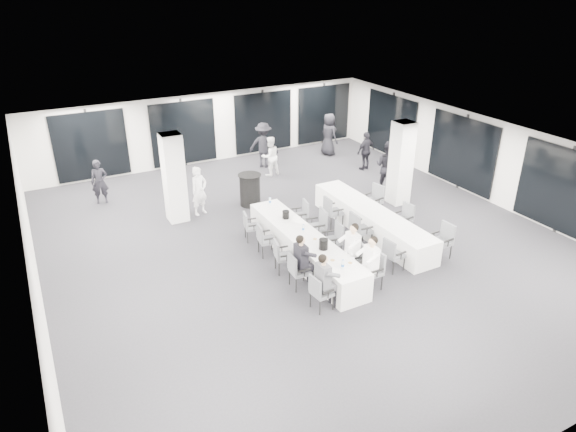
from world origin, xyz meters
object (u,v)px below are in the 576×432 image
(chair_main_left_far, at_px, (250,225))
(chair_side_left_mid, at_px, (359,228))
(chair_side_right_far, at_px, (375,198))
(standing_guest_c, at_px, (264,142))
(chair_main_left_second, at_px, (297,269))
(chair_main_left_fourth, at_px, (264,238))
(standing_guest_h, at_px, (387,163))
(standing_guest_a, at_px, (199,188))
(standing_guest_g, at_px, (99,179))
(ice_bucket_far, at_px, (286,215))
(banquet_table_side, at_px, (371,221))
(cocktail_table, at_px, (250,190))
(chair_main_right_near, at_px, (374,268))
(chair_side_left_near, at_px, (392,253))
(chair_main_left_mid, at_px, (281,254))
(chair_side_right_near, at_px, (443,238))
(chair_main_right_mid, at_px, (334,238))
(chair_main_right_second, at_px, (356,256))
(standing_guest_d, at_px, (366,148))
(standing_guest_b, at_px, (270,154))
(ice_bucket_near, at_px, (323,244))
(chair_side_left_far, at_px, (332,210))
(chair_side_right_mid, at_px, (405,217))
(chair_main_right_fourth, at_px, (318,224))
(chair_main_right_far, at_px, (301,214))
(chair_main_left_near, at_px, (319,291))
(banquet_table_main, at_px, (304,247))
(standing_guest_e, at_px, (329,132))

(chair_main_left_far, height_order, chair_side_left_mid, chair_side_left_mid)
(chair_side_right_far, xyz_separation_m, standing_guest_c, (-1.16, 5.78, 0.44))
(chair_main_left_second, relative_size, chair_side_left_mid, 0.89)
(chair_main_left_fourth, xyz_separation_m, standing_guest_h, (5.85, 2.16, 0.50))
(standing_guest_a, bearing_deg, standing_guest_g, 118.16)
(chair_side_right_far, relative_size, ice_bucket_far, 4.46)
(banquet_table_side, relative_size, cocktail_table, 4.63)
(chair_main_left_far, distance_m, chair_main_right_near, 4.07)
(chair_side_left_near, bearing_deg, cocktail_table, -169.80)
(chair_main_left_mid, height_order, standing_guest_g, standing_guest_g)
(chair_main_left_second, height_order, chair_side_right_near, chair_side_right_near)
(chair_main_right_near, distance_m, standing_guest_h, 6.45)
(standing_guest_c, bearing_deg, chair_main_right_mid, 118.07)
(chair_main_right_second, relative_size, chair_side_left_mid, 0.85)
(banquet_table_side, height_order, standing_guest_d, standing_guest_d)
(standing_guest_a, bearing_deg, standing_guest_d, -12.59)
(chair_side_left_near, bearing_deg, chair_main_left_mid, -121.78)
(standing_guest_b, height_order, ice_bucket_near, standing_guest_b)
(chair_side_left_far, xyz_separation_m, ice_bucket_near, (-1.68, -2.25, 0.33))
(chair_main_left_fourth, relative_size, chair_side_right_mid, 0.98)
(chair_side_right_mid, distance_m, standing_guest_g, 10.03)
(chair_side_left_far, bearing_deg, standing_guest_c, 178.01)
(chair_side_left_far, distance_m, ice_bucket_near, 2.83)
(chair_main_right_fourth, xyz_separation_m, chair_side_right_far, (2.57, 0.77, -0.01))
(banquet_table_side, distance_m, chair_side_left_near, 2.19)
(chair_main_right_far, relative_size, chair_side_left_mid, 0.89)
(chair_main_right_second, height_order, chair_main_right_mid, chair_main_right_mid)
(chair_side_left_far, distance_m, ice_bucket_far, 1.73)
(chair_side_right_near, xyz_separation_m, standing_guest_g, (-7.55, 8.20, 0.29))
(chair_main_right_mid, bearing_deg, cocktail_table, 16.38)
(banquet_table_side, bearing_deg, chair_side_left_near, -112.35)
(chair_main_right_far, distance_m, standing_guest_g, 7.01)
(chair_main_right_second, relative_size, standing_guest_a, 0.49)
(banquet_table_side, relative_size, ice_bucket_near, 18.58)
(chair_main_right_fourth, xyz_separation_m, standing_guest_h, (4.18, 2.25, 0.44))
(chair_main_left_mid, relative_size, chair_side_left_near, 0.99)
(banquet_table_side, relative_size, chair_side_left_far, 5.14)
(banquet_table_side, height_order, ice_bucket_far, ice_bucket_far)
(chair_main_left_near, height_order, chair_main_right_fourth, chair_main_right_fourth)
(banquet_table_main, relative_size, standing_guest_a, 2.76)
(chair_main_left_mid, bearing_deg, standing_guest_a, -158.84)
(chair_main_right_near, xyz_separation_m, ice_bucket_near, (-0.78, 1.10, 0.33))
(chair_main_right_near, xyz_separation_m, standing_guest_e, (4.53, 9.27, 0.45))
(chair_main_right_mid, distance_m, standing_guest_e, 8.76)
(chair_side_right_mid, xyz_separation_m, standing_guest_a, (-4.90, 4.19, 0.37))
(banquet_table_main, distance_m, chair_main_left_fourth, 1.12)
(chair_main_left_second, bearing_deg, ice_bucket_near, 108.38)
(chair_main_right_near, height_order, standing_guest_h, standing_guest_h)
(standing_guest_a, distance_m, standing_guest_d, 7.19)
(chair_side_right_mid, bearing_deg, standing_guest_b, 6.13)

